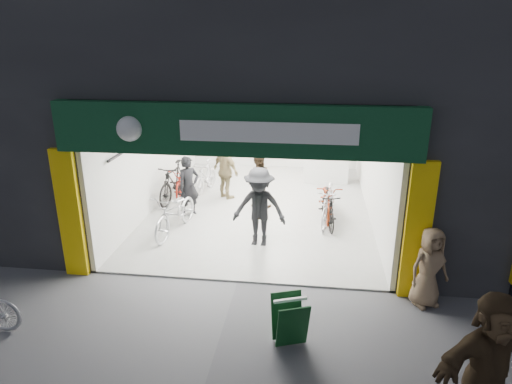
% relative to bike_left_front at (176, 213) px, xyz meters
% --- Properties ---
extents(ground, '(60.00, 60.00, 0.00)m').
position_rel_bike_left_front_xyz_m(ground, '(1.84, -2.10, -0.53)').
color(ground, '#56565B').
rests_on(ground, ground).
extents(building, '(17.00, 10.27, 8.00)m').
position_rel_bike_left_front_xyz_m(building, '(2.75, 2.88, 3.78)').
color(building, '#232326').
rests_on(building, ground).
extents(bike_left_front, '(1.03, 2.11, 1.06)m').
position_rel_bike_left_front_xyz_m(bike_left_front, '(0.00, 0.00, 0.00)').
color(bike_left_front, '#BABABF').
rests_on(bike_left_front, ground).
extents(bike_left_midfront, '(0.81, 1.97, 1.15)m').
position_rel_bike_left_front_xyz_m(bike_left_midfront, '(-0.66, 2.10, 0.04)').
color(bike_left_midfront, black).
rests_on(bike_left_midfront, ground).
extents(bike_left_midback, '(0.72, 1.71, 0.88)m').
position_rel_bike_left_front_xyz_m(bike_left_midback, '(-0.59, 2.65, -0.09)').
color(bike_left_midback, maroon).
rests_on(bike_left_midback, ground).
extents(bike_left_back, '(0.69, 1.68, 0.98)m').
position_rel_bike_left_front_xyz_m(bike_left_back, '(0.04, 2.95, -0.04)').
color(bike_left_back, silver).
rests_on(bike_left_back, ground).
extents(bike_right_front, '(0.68, 1.60, 0.93)m').
position_rel_bike_left_front_xyz_m(bike_right_front, '(3.64, 0.88, -0.07)').
color(bike_right_front, black).
rests_on(bike_right_front, ground).
extents(bike_right_mid, '(0.70, 1.85, 0.96)m').
position_rel_bike_left_front_xyz_m(bike_right_mid, '(3.64, 1.50, -0.05)').
color(bike_right_mid, maroon).
rests_on(bike_right_mid, ground).
extents(bike_right_back, '(0.79, 1.75, 1.01)m').
position_rel_bike_left_front_xyz_m(bike_right_back, '(3.64, 1.00, -0.02)').
color(bike_right_back, silver).
rests_on(bike_right_back, ground).
extents(customer_a, '(0.69, 0.69, 1.61)m').
position_rel_bike_left_front_xyz_m(customer_a, '(0.04, 1.11, 0.28)').
color(customer_a, black).
rests_on(customer_a, ground).
extents(customer_b, '(0.77, 0.60, 1.57)m').
position_rel_bike_left_front_xyz_m(customer_b, '(1.75, 1.94, 0.25)').
color(customer_b, '#332517').
rests_on(customer_b, ground).
extents(customer_c, '(1.24, 0.76, 1.85)m').
position_rel_bike_left_front_xyz_m(customer_c, '(2.07, -0.42, 0.39)').
color(customer_c, black).
rests_on(customer_c, ground).
extents(customer_d, '(1.04, 0.98, 1.72)m').
position_rel_bike_left_front_xyz_m(customer_d, '(0.76, 2.45, 0.33)').
color(customer_d, olive).
rests_on(customer_d, ground).
extents(pedestrian_near, '(0.85, 0.72, 1.48)m').
position_rel_bike_left_front_xyz_m(pedestrian_near, '(5.31, -2.40, 0.21)').
color(pedestrian_near, '#856A4D').
rests_on(pedestrian_near, ground).
extents(pedestrian_far, '(1.79, 1.11, 1.84)m').
position_rel_bike_left_front_xyz_m(pedestrian_far, '(5.40, -5.04, 0.39)').
color(pedestrian_far, '#3D2D1C').
rests_on(pedestrian_far, ground).
extents(sandwich_board, '(0.64, 0.65, 0.77)m').
position_rel_bike_left_front_xyz_m(sandwich_board, '(2.95, -3.79, -0.10)').
color(sandwich_board, '#0E3B18').
rests_on(sandwich_board, ground).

